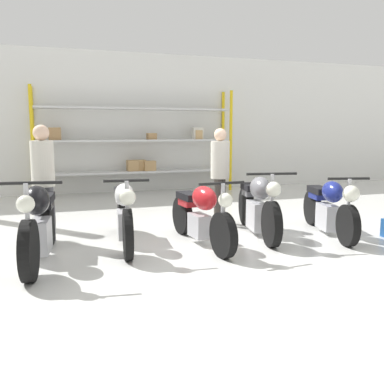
{
  "coord_description": "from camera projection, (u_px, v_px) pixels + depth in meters",
  "views": [
    {
      "loc": [
        -1.97,
        -5.57,
        1.61
      ],
      "look_at": [
        0.0,
        0.4,
        0.7
      ],
      "focal_mm": 40.0,
      "sensor_mm": 36.0,
      "label": 1
    }
  ],
  "objects": [
    {
      "name": "ground_plane",
      "position": [
        201.0,
        244.0,
        6.08
      ],
      "size": [
        30.0,
        30.0,
        0.0
      ],
      "primitive_type": "plane",
      "color": "silver"
    },
    {
      "name": "back_wall",
      "position": [
        128.0,
        123.0,
        11.18
      ],
      "size": [
        30.0,
        0.08,
        3.6
      ],
      "color": "white",
      "rests_on": "ground_plane"
    },
    {
      "name": "shelving_rack",
      "position": [
        138.0,
        142.0,
        10.95
      ],
      "size": [
        5.08,
        0.63,
        2.65
      ],
      "color": "yellow",
      "rests_on": "ground_plane"
    },
    {
      "name": "motorcycle_black",
      "position": [
        39.0,
        223.0,
        5.25
      ],
      "size": [
        0.73,
        2.17,
        1.08
      ],
      "rotation": [
        0.0,
        0.0,
        -1.7
      ],
      "color": "black",
      "rests_on": "ground_plane"
    },
    {
      "name": "motorcycle_white",
      "position": [
        124.0,
        213.0,
        5.97
      ],
      "size": [
        0.56,
        2.05,
        1.01
      ],
      "rotation": [
        0.0,
        0.0,
        -1.67
      ],
      "color": "black",
      "rests_on": "ground_plane"
    },
    {
      "name": "motorcycle_red",
      "position": [
        201.0,
        213.0,
        6.0
      ],
      "size": [
        0.63,
        1.98,
        0.97
      ],
      "rotation": [
        0.0,
        0.0,
        -1.48
      ],
      "color": "black",
      "rests_on": "ground_plane"
    },
    {
      "name": "motorcycle_grey",
      "position": [
        258.0,
        205.0,
        6.57
      ],
      "size": [
        0.73,
        2.04,
        1.04
      ],
      "rotation": [
        0.0,
        0.0,
        -1.77
      ],
      "color": "black",
      "rests_on": "ground_plane"
    },
    {
      "name": "motorcycle_blue",
      "position": [
        329.0,
        206.0,
        6.6
      ],
      "size": [
        0.74,
        1.96,
        0.96
      ],
      "rotation": [
        0.0,
        0.0,
        -1.81
      ],
      "color": "black",
      "rests_on": "ground_plane"
    },
    {
      "name": "person_browsing",
      "position": [
        220.0,
        168.0,
        7.28
      ],
      "size": [
        0.45,
        0.45,
        1.64
      ],
      "rotation": [
        0.0,
        0.0,
        2.38
      ],
      "color": "#38332D",
      "rests_on": "ground_plane"
    },
    {
      "name": "person_near_rack",
      "position": [
        43.0,
        174.0,
        6.06
      ],
      "size": [
        0.45,
        0.45,
        1.69
      ],
      "rotation": [
        0.0,
        0.0,
        2.26
      ],
      "color": "#595960",
      "rests_on": "ground_plane"
    }
  ]
}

